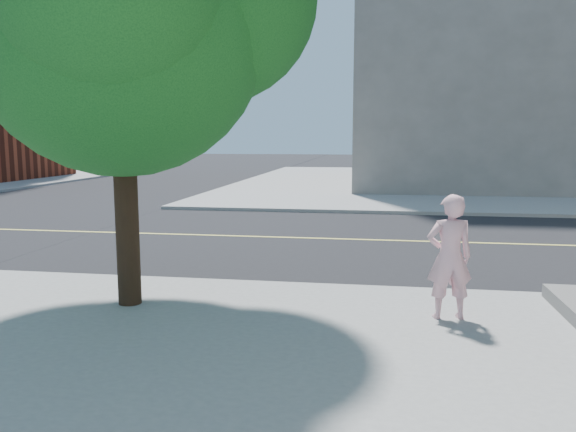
# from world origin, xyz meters

# --- Properties ---
(ground) EXTENTS (140.00, 140.00, 0.00)m
(ground) POSITION_xyz_m (0.00, 0.00, 0.00)
(ground) COLOR black
(ground) RESTS_ON ground
(road_ew) EXTENTS (140.00, 9.00, 0.01)m
(road_ew) POSITION_xyz_m (0.00, 4.50, 0.01)
(road_ew) COLOR black
(road_ew) RESTS_ON ground
(sidewalk_ne) EXTENTS (29.00, 25.00, 0.12)m
(sidewalk_ne) POSITION_xyz_m (13.50, 21.50, 0.06)
(sidewalk_ne) COLOR gray
(sidewalk_ne) RESTS_ON ground
(filler_ne) EXTENTS (18.00, 16.00, 14.00)m
(filler_ne) POSITION_xyz_m (14.00, 22.00, 7.12)
(filler_ne) COLOR slate
(filler_ne) RESTS_ON sidewalk_ne
(man_on_phone) EXTENTS (0.62, 0.46, 1.56)m
(man_on_phone) POSITION_xyz_m (6.95, -1.44, 0.90)
(man_on_phone) COLOR #ECACB8
(man_on_phone) RESTS_ON sidewalk_se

